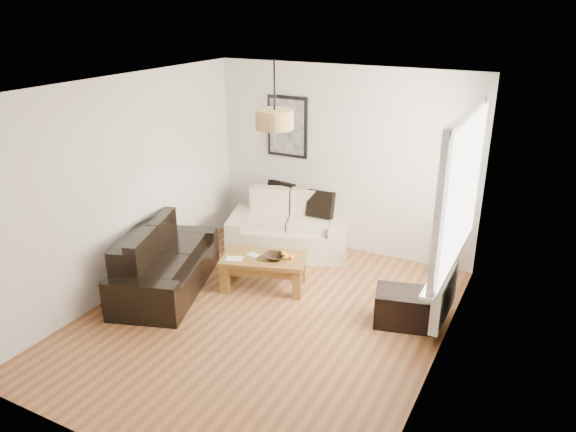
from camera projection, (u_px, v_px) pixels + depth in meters
The scene contains 21 objects.
floor at pixel (264, 319), 6.23m from camera, with size 4.50×4.50×0.00m, color brown.
ceiling at pixel (259, 87), 5.29m from camera, with size 3.80×4.50×0.00m, color white, non-canonical shape.
wall_back at pixel (343, 161), 7.62m from camera, with size 3.80×0.04×2.60m, color silver, non-canonical shape.
wall_front at pixel (104, 313), 3.90m from camera, with size 3.80×0.04×2.60m, color silver, non-canonical shape.
wall_left at pixel (124, 186), 6.57m from camera, with size 0.04×4.50×2.60m, color silver, non-canonical shape.
wall_right at pixel (444, 247), 4.95m from camera, with size 0.04×4.50×2.60m, color silver, non-canonical shape.
window_bay at pixel (461, 190), 5.51m from camera, with size 0.14×1.90×1.60m, color white, non-canonical shape.
radiator at pixel (445, 295), 5.98m from camera, with size 0.10×0.90×0.52m, color white.
poster at pixel (287, 127), 7.81m from camera, with size 0.62×0.04×0.87m, color black, non-canonical shape.
pendant_shade at pixel (275, 119), 5.67m from camera, with size 0.40×0.40×0.20m, color tan.
loveseat_cream at pixel (289, 224), 7.81m from camera, with size 1.67×0.91×0.83m, color beige, non-canonical shape.
sofa_leather at pixel (165, 261), 6.77m from camera, with size 1.75×0.85×0.76m, color black, non-canonical shape.
coffee_table at pixel (264, 272), 6.86m from camera, with size 1.03×0.56×0.42m, color brown, non-canonical shape.
ottoman at pixel (406, 308), 6.09m from camera, with size 0.69×0.44×0.39m, color black.
cushion_left at pixel (280, 196), 7.97m from camera, with size 0.41×0.13×0.41m, color black.
cushion_right at pixel (321, 204), 7.70m from camera, with size 0.38×0.12×0.38m, color black.
fruit_bowl at pixel (275, 257), 6.71m from camera, with size 0.25×0.25×0.06m, color black.
orange_a at pixel (286, 256), 6.70m from camera, with size 0.07×0.07×0.07m, color orange.
orange_b at pixel (291, 257), 6.68m from camera, with size 0.06×0.06×0.06m, color #E05D12.
orange_c at pixel (284, 254), 6.77m from camera, with size 0.07×0.07×0.07m, color orange.
papers at pixel (235, 259), 6.73m from camera, with size 0.20×0.14×0.01m, color silver.
Camera 1 is at (2.72, -4.65, 3.37)m, focal length 34.25 mm.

